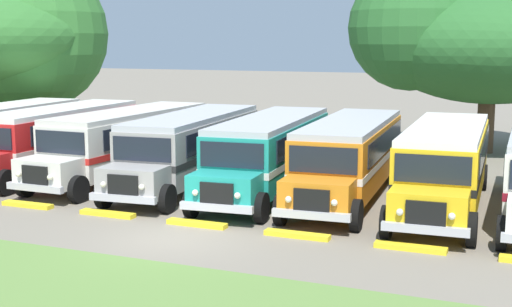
{
  "coord_description": "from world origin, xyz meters",
  "views": [
    {
      "loc": [
        10.01,
        -17.56,
        5.74
      ],
      "look_at": [
        0.0,
        6.28,
        1.6
      ],
      "focal_mm": 49.36,
      "sensor_mm": 36.0,
      "label": 1
    }
  ],
  "objects_px": {
    "parked_bus_slot_1": "(57,136)",
    "parked_bus_slot_3": "(191,145)",
    "parked_bus_slot_5": "(349,154)",
    "parked_bus_slot_6": "(445,162)",
    "parked_bus_slot_2": "(127,140)",
    "broad_shade_tree": "(480,42)",
    "parked_bus_slot_4": "(269,150)"
  },
  "relations": [
    {
      "from": "parked_bus_slot_5",
      "to": "parked_bus_slot_6",
      "type": "xyz_separation_m",
      "value": [
        3.52,
        -0.3,
        0.0
      ]
    },
    {
      "from": "parked_bus_slot_2",
      "to": "broad_shade_tree",
      "type": "bearing_deg",
      "value": 136.65
    },
    {
      "from": "broad_shade_tree",
      "to": "parked_bus_slot_4",
      "type": "bearing_deg",
      "value": -115.1
    },
    {
      "from": "parked_bus_slot_6",
      "to": "parked_bus_slot_3",
      "type": "bearing_deg",
      "value": -93.13
    },
    {
      "from": "parked_bus_slot_2",
      "to": "parked_bus_slot_4",
      "type": "relative_size",
      "value": 0.99
    },
    {
      "from": "parked_bus_slot_6",
      "to": "broad_shade_tree",
      "type": "xyz_separation_m",
      "value": [
        -0.3,
        13.58,
        4.1
      ]
    },
    {
      "from": "parked_bus_slot_5",
      "to": "broad_shade_tree",
      "type": "distance_m",
      "value": 14.26
    },
    {
      "from": "parked_bus_slot_1",
      "to": "parked_bus_slot_6",
      "type": "relative_size",
      "value": 1.0
    },
    {
      "from": "parked_bus_slot_1",
      "to": "parked_bus_slot_2",
      "type": "bearing_deg",
      "value": 89.82
    },
    {
      "from": "parked_bus_slot_4",
      "to": "broad_shade_tree",
      "type": "relative_size",
      "value": 0.86
    },
    {
      "from": "parked_bus_slot_4",
      "to": "parked_bus_slot_5",
      "type": "xyz_separation_m",
      "value": [
        3.12,
        0.24,
        0.0
      ]
    },
    {
      "from": "parked_bus_slot_3",
      "to": "broad_shade_tree",
      "type": "relative_size",
      "value": 0.86
    },
    {
      "from": "parked_bus_slot_3",
      "to": "parked_bus_slot_6",
      "type": "height_order",
      "value": "same"
    },
    {
      "from": "parked_bus_slot_1",
      "to": "parked_bus_slot_4",
      "type": "distance_m",
      "value": 10.17
    },
    {
      "from": "parked_bus_slot_1",
      "to": "parked_bus_slot_5",
      "type": "height_order",
      "value": "same"
    },
    {
      "from": "parked_bus_slot_1",
      "to": "parked_bus_slot_3",
      "type": "xyz_separation_m",
      "value": [
        6.77,
        -0.12,
        0.0
      ]
    },
    {
      "from": "parked_bus_slot_6",
      "to": "broad_shade_tree",
      "type": "distance_m",
      "value": 14.19
    },
    {
      "from": "parked_bus_slot_3",
      "to": "parked_bus_slot_2",
      "type": "bearing_deg",
      "value": -99.72
    },
    {
      "from": "parked_bus_slot_5",
      "to": "parked_bus_slot_3",
      "type": "bearing_deg",
      "value": -91.73
    },
    {
      "from": "parked_bus_slot_5",
      "to": "broad_shade_tree",
      "type": "bearing_deg",
      "value": 162.25
    },
    {
      "from": "parked_bus_slot_2",
      "to": "parked_bus_slot_3",
      "type": "relative_size",
      "value": 0.99
    },
    {
      "from": "parked_bus_slot_4",
      "to": "parked_bus_slot_6",
      "type": "distance_m",
      "value": 6.63
    },
    {
      "from": "parked_bus_slot_2",
      "to": "parked_bus_slot_5",
      "type": "bearing_deg",
      "value": 90.98
    },
    {
      "from": "parked_bus_slot_6",
      "to": "broad_shade_tree",
      "type": "bearing_deg",
      "value": 178.33
    },
    {
      "from": "parked_bus_slot_1",
      "to": "broad_shade_tree",
      "type": "height_order",
      "value": "broad_shade_tree"
    },
    {
      "from": "parked_bus_slot_1",
      "to": "parked_bus_slot_4",
      "type": "bearing_deg",
      "value": 86.97
    },
    {
      "from": "parked_bus_slot_5",
      "to": "parked_bus_slot_4",
      "type": "bearing_deg",
      "value": -89.71
    },
    {
      "from": "parked_bus_slot_1",
      "to": "parked_bus_slot_2",
      "type": "relative_size",
      "value": 1.0
    },
    {
      "from": "parked_bus_slot_4",
      "to": "parked_bus_slot_6",
      "type": "relative_size",
      "value": 1.01
    },
    {
      "from": "parked_bus_slot_3",
      "to": "parked_bus_slot_4",
      "type": "xyz_separation_m",
      "value": [
        3.4,
        0.03,
        0.0
      ]
    },
    {
      "from": "parked_bus_slot_1",
      "to": "parked_bus_slot_5",
      "type": "distance_m",
      "value": 13.29
    },
    {
      "from": "parked_bus_slot_3",
      "to": "parked_bus_slot_6",
      "type": "xyz_separation_m",
      "value": [
        10.03,
        -0.03,
        0.0
      ]
    }
  ]
}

